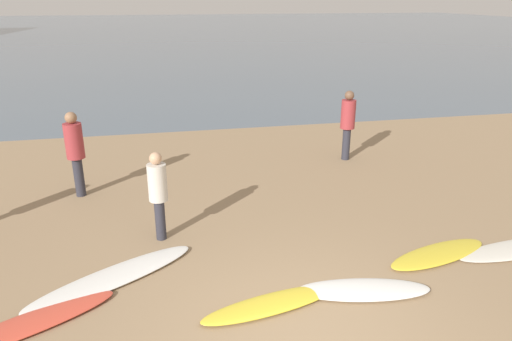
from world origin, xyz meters
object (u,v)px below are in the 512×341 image
Objects in this scene: surfboard_1 at (113,277)px; person_3 at (348,120)px; person_2 at (75,147)px; person_1 at (158,189)px; surfboard_4 at (438,254)px; surfboard_3 at (363,290)px; surfboard_0 at (26,325)px; surfboard_2 at (271,304)px.

person_3 reaches higher than surfboard_1.
person_1 is at bearing -92.30° from person_2.
surfboard_4 is at bearing 3.33° from person_1.
surfboard_3 is 6.06m from person_3.
surfboard_0 and surfboard_2 have the same top height.
surfboard_0 is 8.58m from person_3.
surfboard_4 is at bearing -70.14° from person_2.
surfboard_3 is (3.53, -1.09, 0.00)m from surfboard_1.
person_3 is (5.53, 4.54, 1.01)m from surfboard_1.
person_1 reaches higher than surfboard_0.
surfboard_1 is 1.48× the size of person_2.
surfboard_3 is 1.21× the size of person_1.
person_2 is (-0.90, 3.46, 1.02)m from surfboard_1.
surfboard_0 is 1.15× the size of surfboard_2.
person_3 is at bearing 70.47° from surfboard_4.
surfboard_0 is 1.37m from surfboard_1.
person_2 reaches higher than surfboard_2.
surfboard_4 is at bearing 2.02° from surfboard_2.
surfboard_1 is 2.44m from surfboard_2.
surfboard_2 is 1.38m from surfboard_3.
person_3 is at bearing 13.25° from surfboard_0.
person_1 is (0.74, 1.16, 0.89)m from surfboard_1.
surfboard_3 is at bearing -172.05° from surfboard_4.
surfboard_0 is at bearing -172.28° from surfboard_3.
surfboard_1 reaches higher than surfboard_2.
surfboard_4 is 4.76m from person_1.
surfboard_1 is at bearing 140.33° from surfboard_2.
surfboard_2 is 1.11× the size of person_2.
surfboard_0 is 1.21× the size of surfboard_3.
person_3 reaches higher than surfboard_3.
surfboard_0 is 3.18m from surfboard_2.
person_1 is (-1.42, 2.29, 0.89)m from surfboard_2.
surfboard_1 is 1.33× the size of surfboard_2.
person_3 is at bearing -28.04° from person_2.
surfboard_2 is at bearing -35.56° from person_1.
surfboard_3 reaches higher than surfboard_2.
surfboard_2 is 5.61m from person_2.
person_2 reaches higher than surfboard_1.
surfboard_3 is at bearing -42.69° from person_3.
surfboard_2 is 1.05× the size of surfboard_3.
surfboard_0 is 0.87× the size of surfboard_1.
person_2 is at bearing 144.12° from surfboard_3.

